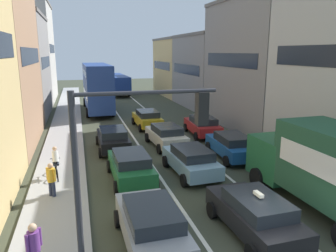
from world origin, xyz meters
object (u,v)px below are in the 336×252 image
object	(u,v)px
removalist_box_truck	(328,166)
wagon_left_lane_second	(131,165)
traffic_light_pole	(128,158)
coupe_centre_lane_fourth	(147,118)
wagon_right_lane_far	(202,125)
sedan_left_lane_third	(113,138)
sedan_centre_lane_second	(191,160)
bus_mid_queue_primary	(97,85)
pedestrian_mid_sidewalk	(51,179)
sedan_right_lane_behind_truck	(232,145)
cyclist_on_sidewalk	(56,163)
pedestrian_near_kerb	(34,247)
bus_far_queue_secondary	(117,83)
hatchback_centre_lane_third	(166,135)

from	to	relation	value
removalist_box_truck	wagon_left_lane_second	size ratio (longest dim) A/B	1.79
traffic_light_pole	wagon_left_lane_second	size ratio (longest dim) A/B	1.27
coupe_centre_lane_fourth	wagon_right_lane_far	xyz separation A→B (m)	(3.55, -3.79, 0.00)
traffic_light_pole	removalist_box_truck	xyz separation A→B (m)	(8.15, 2.32, -1.84)
sedan_left_lane_third	wagon_right_lane_far	distance (m)	7.37
sedan_centre_lane_second	coupe_centre_lane_fourth	distance (m)	11.28
sedan_centre_lane_second	wagon_right_lane_far	distance (m)	8.31
wagon_right_lane_far	bus_mid_queue_primary	size ratio (longest dim) A/B	0.42
sedan_centre_lane_second	wagon_left_lane_second	xyz separation A→B (m)	(-3.19, 0.00, 0.00)
bus_mid_queue_primary	pedestrian_mid_sidewalk	size ratio (longest dim) A/B	6.34
wagon_right_lane_far	coupe_centre_lane_fourth	bearing A→B (deg)	46.45
sedan_right_lane_behind_truck	cyclist_on_sidewalk	distance (m)	10.14
wagon_left_lane_second	cyclist_on_sidewalk	bearing A→B (deg)	71.14
traffic_light_pole	wagon_right_lane_far	distance (m)	17.44
traffic_light_pole	removalist_box_truck	bearing A→B (deg)	15.87
removalist_box_truck	pedestrian_near_kerb	world-z (taller)	removalist_box_truck
coupe_centre_lane_fourth	wagon_left_lane_second	bearing A→B (deg)	162.52
bus_far_queue_secondary	coupe_centre_lane_fourth	bearing A→B (deg)	177.71
sedan_left_lane_third	pedestrian_mid_sidewalk	xyz separation A→B (m)	(-3.37, -6.61, 0.15)
bus_mid_queue_primary	bus_far_queue_secondary	xyz separation A→B (m)	(3.71, 14.11, -1.07)
bus_far_queue_secondary	sedan_left_lane_third	bearing A→B (deg)	170.76
bus_far_queue_secondary	sedan_right_lane_behind_truck	bearing A→B (deg)	-176.43
cyclist_on_sidewalk	pedestrian_near_kerb	world-z (taller)	cyclist_on_sidewalk
wagon_right_lane_far	sedan_left_lane_third	bearing A→B (deg)	109.32
sedan_centre_lane_second	sedan_right_lane_behind_truck	size ratio (longest dim) A/B	1.00
pedestrian_near_kerb	bus_mid_queue_primary	bearing A→B (deg)	126.71
sedan_centre_lane_second	pedestrian_mid_sidewalk	xyz separation A→B (m)	(-6.85, -1.14, 0.15)
hatchback_centre_lane_third	pedestrian_mid_sidewalk	xyz separation A→B (m)	(-6.95, -6.48, 0.15)
sedan_centre_lane_second	sedan_left_lane_third	bearing A→B (deg)	29.92
traffic_light_pole	wagon_right_lane_far	xyz separation A→B (m)	(8.01, 15.20, -3.02)
bus_far_queue_secondary	cyclist_on_sidewalk	size ratio (longest dim) A/B	6.14
removalist_box_truck	wagon_right_lane_far	bearing A→B (deg)	-0.35
sedan_left_lane_third	pedestrian_near_kerb	size ratio (longest dim) A/B	2.59
removalist_box_truck	hatchback_centre_lane_third	bearing A→B (deg)	17.76
sedan_left_lane_third	sedan_right_lane_behind_truck	distance (m)	7.66
sedan_left_lane_third	cyclist_on_sidewalk	world-z (taller)	cyclist_on_sidewalk
wagon_left_lane_second	cyclist_on_sidewalk	world-z (taller)	cyclist_on_sidewalk
cyclist_on_sidewalk	sedan_left_lane_third	bearing A→B (deg)	-45.13
sedan_right_lane_behind_truck	bus_mid_queue_primary	xyz separation A→B (m)	(-6.82, 18.16, 2.03)
wagon_left_lane_second	coupe_centre_lane_fourth	distance (m)	11.73
bus_mid_queue_primary	coupe_centre_lane_fourth	bearing A→B (deg)	-158.70
sedan_centre_lane_second	cyclist_on_sidewalk	distance (m)	6.91
wagon_left_lane_second	sedan_right_lane_behind_truck	bearing A→B (deg)	-74.39
sedan_centre_lane_second	sedan_left_lane_third	size ratio (longest dim) A/B	1.02
sedan_right_lane_behind_truck	wagon_right_lane_far	world-z (taller)	same
removalist_box_truck	pedestrian_mid_sidewalk	bearing A→B (deg)	67.18
bus_mid_queue_primary	pedestrian_mid_sidewalk	world-z (taller)	bus_mid_queue_primary
cyclist_on_sidewalk	pedestrian_mid_sidewalk	size ratio (longest dim) A/B	1.04
coupe_centre_lane_fourth	sedan_right_lane_behind_truck	size ratio (longest dim) A/B	0.99
removalist_box_truck	pedestrian_near_kerb	distance (m)	10.79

